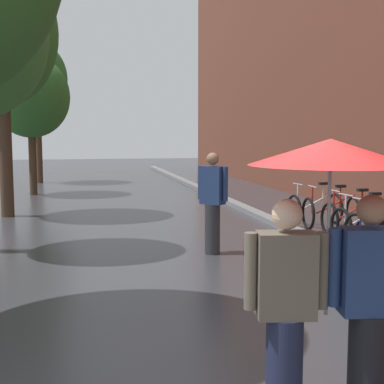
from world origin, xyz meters
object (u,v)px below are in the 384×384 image
object	(u,v)px
parked_bicycle_4	(365,223)
parked_bicycle_5	(353,218)
street_tree_3	(31,97)
couple_under_umbrella	(329,236)
street_tree_2	(1,34)
street_tree_4	(37,80)
parked_bicycle_3	(380,229)
pedestrian_walking_midground	(213,202)
parked_bicycle_7	(315,208)
litter_bin	(346,265)
parked_bicycle_6	(331,212)

from	to	relation	value
parked_bicycle_4	parked_bicycle_5	xyz separation A→B (m)	(0.12, 0.68, 0.00)
street_tree_3	couple_under_umbrella	distance (m)	15.65
street_tree_2	couple_under_umbrella	xyz separation A→B (m)	(3.41, -10.49, -3.07)
street_tree_4	parked_bicycle_3	xyz separation A→B (m)	(6.75, -14.62, -3.85)
street_tree_2	couple_under_umbrella	world-z (taller)	street_tree_2
street_tree_4	couple_under_umbrella	bearing A→B (deg)	-80.66
parked_bicycle_3	couple_under_umbrella	distance (m)	6.23
street_tree_3	street_tree_2	bearing A→B (deg)	-93.16
street_tree_2	parked_bicycle_4	distance (m)	9.41
parked_bicycle_3	couple_under_umbrella	size ratio (longest dim) A/B	0.58
couple_under_umbrella	pedestrian_walking_midground	xyz separation A→B (m)	(0.56, 5.41, -0.47)
pedestrian_walking_midground	parked_bicycle_4	bearing A→B (deg)	5.06
parked_bicycle_7	litter_bin	bearing A→B (deg)	-111.00
couple_under_umbrella	parked_bicycle_4	bearing A→B (deg)	57.73
street_tree_4	parked_bicycle_7	bearing A→B (deg)	-60.23
street_tree_2	litter_bin	distance (m)	10.13
parked_bicycle_7	couple_under_umbrella	distance (m)	8.62
street_tree_2	parked_bicycle_6	world-z (taller)	street_tree_2
parked_bicycle_4	pedestrian_walking_midground	world-z (taller)	pedestrian_walking_midground
street_tree_3	parked_bicycle_5	distance (m)	11.56
pedestrian_walking_midground	couple_under_umbrella	bearing A→B (deg)	-95.87
parked_bicycle_7	couple_under_umbrella	bearing A→B (deg)	-114.53
parked_bicycle_7	pedestrian_walking_midground	distance (m)	3.86
street_tree_3	parked_bicycle_5	size ratio (longest dim) A/B	4.16
parked_bicycle_6	parked_bicycle_7	world-z (taller)	same
street_tree_2	pedestrian_walking_midground	distance (m)	7.35
street_tree_4	litter_bin	bearing A→B (deg)	-74.22
street_tree_4	pedestrian_walking_midground	size ratio (longest dim) A/B	3.33
street_tree_2	street_tree_4	size ratio (longest dim) A/B	1.08
parked_bicycle_3	parked_bicycle_4	xyz separation A→B (m)	(0.07, 0.64, 0.00)
street_tree_4	parked_bicycle_5	size ratio (longest dim) A/B	5.21
street_tree_2	parked_bicycle_5	size ratio (longest dim) A/B	5.61
parked_bicycle_7	litter_bin	xyz separation A→B (m)	(-1.98, -5.15, 0.05)
street_tree_3	parked_bicycle_6	bearing A→B (deg)	-49.81
parked_bicycle_6	couple_under_umbrella	size ratio (longest dim) A/B	0.55
parked_bicycle_3	parked_bicycle_4	world-z (taller)	same
litter_bin	couple_under_umbrella	bearing A→B (deg)	-120.88
parked_bicycle_7	pedestrian_walking_midground	size ratio (longest dim) A/B	0.64
parked_bicycle_3	parked_bicycle_7	distance (m)	2.75
parked_bicycle_4	pedestrian_walking_midground	distance (m)	3.09
street_tree_2	litter_bin	size ratio (longest dim) A/B	7.32
parked_bicycle_6	parked_bicycle_5	bearing A→B (deg)	-85.42
street_tree_4	parked_bicycle_6	bearing A→B (deg)	-61.17
street_tree_2	parked_bicycle_5	world-z (taller)	street_tree_2
parked_bicycle_3	parked_bicycle_7	bearing A→B (deg)	89.23
street_tree_3	street_tree_4	distance (m)	4.56
parked_bicycle_3	couple_under_umbrella	world-z (taller)	couple_under_umbrella
street_tree_3	litter_bin	xyz separation A→B (m)	(4.73, -12.58, -2.82)
parked_bicycle_4	parked_bicycle_7	xyz separation A→B (m)	(-0.03, 2.11, 0.00)
street_tree_2	pedestrian_walking_midground	world-z (taller)	street_tree_2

